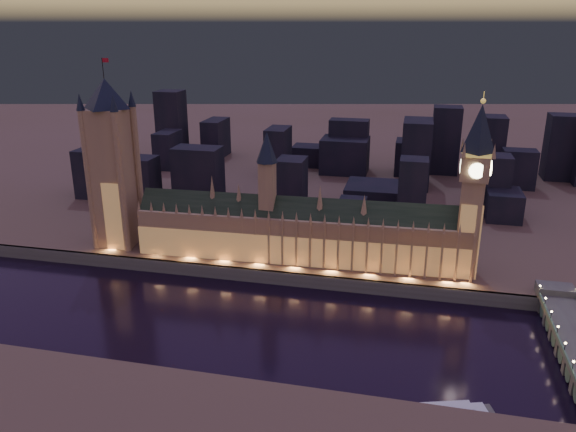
% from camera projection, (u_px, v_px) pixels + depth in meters
% --- Properties ---
extents(ground_plane, '(2000.00, 2000.00, 0.00)m').
position_uv_depth(ground_plane, '(255.00, 317.00, 293.18)').
color(ground_plane, black).
rests_on(ground_plane, ground).
extents(north_bank, '(2000.00, 960.00, 8.00)m').
position_uv_depth(north_bank, '(360.00, 131.00, 770.84)').
color(north_bank, brown).
rests_on(north_bank, ground).
extents(embankment_wall, '(2000.00, 2.50, 8.00)m').
position_uv_depth(embankment_wall, '(274.00, 278.00, 329.63)').
color(embankment_wall, '#484844').
rests_on(embankment_wall, ground).
extents(palace_of_westminster, '(202.00, 26.51, 78.00)m').
position_uv_depth(palace_of_westminster, '(298.00, 231.00, 339.36)').
color(palace_of_westminster, '#876C54').
rests_on(palace_of_westminster, north_bank).
extents(victoria_tower, '(31.68, 31.68, 118.24)m').
position_uv_depth(victoria_tower, '(112.00, 156.00, 351.68)').
color(victoria_tower, '#876C54').
rests_on(victoria_tower, north_bank).
extents(elizabeth_tower, '(18.00, 18.00, 104.16)m').
position_uv_depth(elizabeth_tower, '(475.00, 177.00, 305.81)').
color(elizabeth_tower, '#876C54').
rests_on(elizabeth_tower, north_bank).
extents(river_boat, '(42.34, 21.64, 4.50)m').
position_uv_depth(river_boat, '(444.00, 412.00, 219.47)').
color(river_boat, '#484844').
rests_on(river_boat, ground).
extents(city_backdrop, '(452.48, 215.63, 70.92)m').
position_uv_depth(city_backdrop, '(366.00, 158.00, 503.99)').
color(city_backdrop, black).
rests_on(city_backdrop, north_bank).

